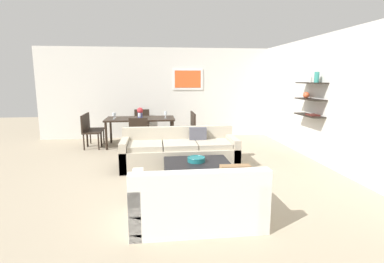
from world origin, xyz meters
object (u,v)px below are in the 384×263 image
object	(u,v)px
decorative_bowl	(196,159)
dining_table	(140,121)
dining_chair_left_far	(92,127)
dining_chair_left_near	(88,129)
dining_chair_head	(142,122)
wine_glass_foot	(139,115)
wine_glass_right_far	(165,113)
wine_glass_right_near	(166,114)
loveseat_white	(197,200)
wine_glass_left_near	(114,115)
dining_chair_right_far	(188,125)
wine_glass_head	(141,112)
wine_glass_left_far	(115,114)
sofa_beige	(180,152)
dining_chair_right_near	(190,127)
centerpiece_vase	(140,112)
coffee_table	(197,173)

from	to	relation	value
decorative_bowl	dining_table	bearing A→B (deg)	109.50
dining_table	dining_chair_left_far	bearing A→B (deg)	171.02
dining_chair_left_near	dining_chair_head	size ratio (longest dim) A/B	1.00
dining_table	wine_glass_foot	size ratio (longest dim) A/B	9.91
wine_glass_right_far	wine_glass_right_near	xyz separation A→B (m)	(0.00, -0.23, 0.01)
loveseat_white	wine_glass_left_near	size ratio (longest dim) A/B	9.55
decorative_bowl	dining_chair_right_far	distance (m)	3.30
wine_glass_right_far	wine_glass_right_near	size ratio (longest dim) A/B	0.92
decorative_bowl	wine_glass_head	xyz separation A→B (m)	(-1.09, 3.48, 0.44)
dining_chair_left_far	wine_glass_right_far	world-z (taller)	wine_glass_right_far
dining_chair_left_near	dining_chair_head	world-z (taller)	same
wine_glass_head	dining_chair_right_far	bearing A→B (deg)	-8.39
decorative_bowl	wine_glass_foot	world-z (taller)	wine_glass_foot
wine_glass_left_far	loveseat_white	bearing A→B (deg)	-71.20
dining_chair_left_near	wine_glass_head	bearing A→B (deg)	24.87
sofa_beige	dining_chair_left_far	world-z (taller)	dining_chair_left_far
sofa_beige	dining_chair_head	distance (m)	3.06
dining_chair_right_near	dining_chair_head	distance (m)	1.70
dining_chair_right_near	dining_table	bearing A→B (deg)	171.02
sofa_beige	decorative_bowl	bearing A→B (deg)	-78.72
dining_chair_left_near	wine_glass_right_far	bearing A→B (deg)	9.19
dining_chair_head	wine_glass_head	bearing A→B (deg)	-90.00
wine_glass_left_near	centerpiece_vase	bearing A→B (deg)	12.53
loveseat_white	decorative_bowl	bearing A→B (deg)	82.44
dining_table	dining_chair_head	bearing A→B (deg)	90.00
dining_table	dining_chair_left_far	distance (m)	1.34
sofa_beige	decorative_bowl	distance (m)	1.06
dining_chair_left_near	wine_glass_foot	xyz separation A→B (m)	(1.31, -0.19, 0.37)
coffee_table	dining_chair_left_near	size ratio (longest dim) A/B	1.27
loveseat_white	dining_chair_right_near	distance (m)	4.33
loveseat_white	coffee_table	size ratio (longest dim) A/B	1.44
wine_glass_foot	wine_glass_left_far	bearing A→B (deg)	142.62
wine_glass_right_near	wine_glass_right_far	bearing A→B (deg)	90.00
coffee_table	wine_glass_left_far	world-z (taller)	wine_glass_left_far
wine_glass_head	dining_chair_right_near	bearing A→B (deg)	-24.87
decorative_bowl	wine_glass_left_far	size ratio (longest dim) A/B	2.16
dining_chair_right_near	wine_glass_foot	xyz separation A→B (m)	(-1.31, -0.19, 0.37)
dining_chair_left_far	centerpiece_vase	bearing A→B (deg)	-7.48
coffee_table	dining_chair_left_near	xyz separation A→B (m)	(-2.42, 2.94, 0.31)
dining_table	wine_glass_left_near	distance (m)	0.71
dining_table	wine_glass_right_far	size ratio (longest dim) A/B	11.17
sofa_beige	dining_chair_left_far	size ratio (longest dim) A/B	2.66
loveseat_white	dining_chair_head	bearing A→B (deg)	99.51
decorative_bowl	dining_chair_left_near	world-z (taller)	dining_chair_left_near
wine_glass_left_near	dining_table	bearing A→B (deg)	9.60
coffee_table	wine_glass_right_near	bearing A→B (deg)	98.06
decorative_bowl	dining_chair_head	world-z (taller)	dining_chair_head
dining_chair_head	wine_glass_left_far	distance (m)	1.07
centerpiece_vase	dining_chair_right_near	bearing A→B (deg)	-10.46
dining_chair_left_far	wine_glass_right_near	bearing A→B (deg)	-9.19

